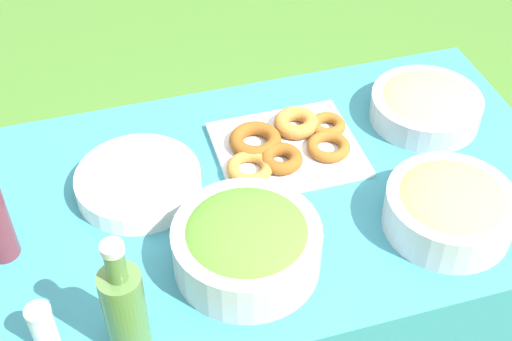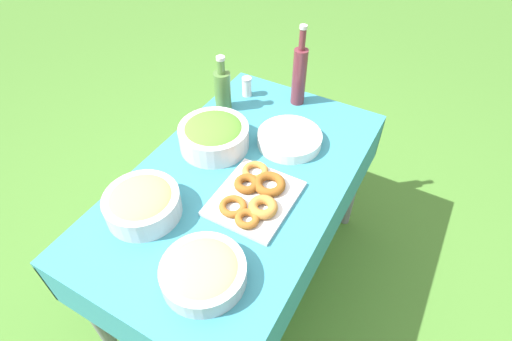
{
  "view_description": "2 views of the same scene",
  "coord_description": "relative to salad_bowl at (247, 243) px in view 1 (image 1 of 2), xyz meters",
  "views": [
    {
      "loc": [
        -0.35,
        -1.06,
        1.86
      ],
      "look_at": [
        -0.04,
        -0.04,
        0.86
      ],
      "focal_mm": 50.0,
      "sensor_mm": 36.0,
      "label": 1
    },
    {
      "loc": [
        0.92,
        0.59,
        1.87
      ],
      "look_at": [
        0.01,
        0.08,
        0.83
      ],
      "focal_mm": 28.0,
      "sensor_mm": 36.0,
      "label": 2
    }
  ],
  "objects": [
    {
      "name": "bread_bowl",
      "position": [
        0.43,
        -0.02,
        -0.01
      ],
      "size": [
        0.27,
        0.27,
        0.11
      ],
      "color": "silver",
      "rests_on": "picnic_table"
    },
    {
      "name": "salt_shaker",
      "position": [
        -0.4,
        -0.07,
        -0.01
      ],
      "size": [
        0.05,
        0.05,
        0.1
      ],
      "color": "white",
      "rests_on": "picnic_table"
    },
    {
      "name": "donut_platter",
      "position": [
        0.18,
        0.3,
        -0.04
      ],
      "size": [
        0.34,
        0.28,
        0.05
      ],
      "color": "silver",
      "rests_on": "picnic_table"
    },
    {
      "name": "pasta_bowl",
      "position": [
        0.54,
        0.32,
        -0.02
      ],
      "size": [
        0.27,
        0.27,
        0.08
      ],
      "color": "#B2B7BC",
      "rests_on": "picnic_table"
    },
    {
      "name": "olive_oil_bottle",
      "position": [
        -0.25,
        -0.11,
        0.04
      ],
      "size": [
        0.08,
        0.08,
        0.27
      ],
      "color": "#4C7238",
      "rests_on": "picnic_table"
    },
    {
      "name": "picnic_table",
      "position": [
        0.11,
        0.19,
        -0.17
      ],
      "size": [
        1.34,
        0.78,
        0.75
      ],
      "color": "teal",
      "rests_on": "ground_plane"
    },
    {
      "name": "salad_bowl",
      "position": [
        0.0,
        0.0,
        0.0
      ],
      "size": [
        0.29,
        0.29,
        0.12
      ],
      "color": "silver",
      "rests_on": "picnic_table"
    },
    {
      "name": "plate_stack",
      "position": [
        -0.17,
        0.27,
        -0.04
      ],
      "size": [
        0.27,
        0.27,
        0.05
      ],
      "color": "white",
      "rests_on": "picnic_table"
    }
  ]
}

